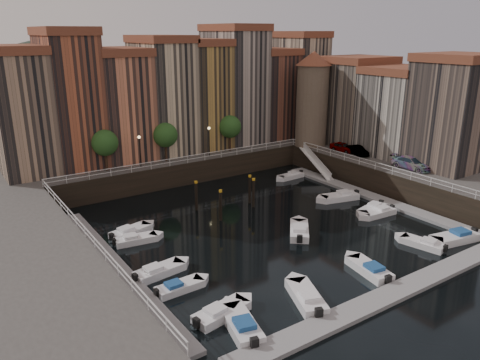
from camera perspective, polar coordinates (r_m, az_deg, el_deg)
ground at (r=49.68m, az=2.45°, el=-5.41°), size 200.00×200.00×0.00m
quay_far at (r=70.68m, az=-10.14°, el=2.68°), size 80.00×20.00×3.00m
quay_right at (r=67.69m, az=23.00°, el=0.85°), size 20.00×36.00×3.00m
dock_left at (r=42.04m, az=-15.07°, el=-10.30°), size 2.00×28.00×0.35m
dock_right at (r=59.47m, az=15.72°, el=-1.94°), size 2.00×28.00×0.35m
dock_near at (r=38.78m, az=17.92°, el=-13.11°), size 30.00×2.00×0.35m
mountains at (r=149.95m, az=-23.27°, el=11.88°), size 145.00×100.00×18.00m
far_terrace at (r=68.04m, az=-7.11°, el=10.36°), size 48.70×10.30×17.50m
right_terrace at (r=68.04m, az=19.04°, el=8.36°), size 9.30×24.30×14.00m
corner_tower at (r=70.29m, az=8.79°, el=9.90°), size 5.20×5.20×13.80m
promenade_trees at (r=62.05m, az=-8.54°, el=5.50°), size 21.20×3.20×5.20m
street_lamps at (r=61.46m, az=-7.82°, el=4.76°), size 10.36×0.36×4.18m
railings at (r=52.13m, az=-0.68°, el=0.17°), size 36.08×34.04×0.52m
gangway at (r=66.76m, az=9.23°, el=2.21°), size 2.78×8.32×3.73m
mooring_pilings at (r=52.94m, az=-1.17°, el=-1.99°), size 6.69×4.48×3.78m
boat_left_0 at (r=34.61m, az=-2.40°, el=-15.86°), size 4.74×2.38×1.06m
boat_left_1 at (r=37.93m, az=-7.49°, el=-12.82°), size 4.12×1.60×0.94m
boat_left_2 at (r=40.34m, az=-9.93°, el=-10.90°), size 4.70×2.21×1.06m
boat_left_3 at (r=46.51m, az=-12.69°, el=-7.09°), size 4.31×2.07×0.97m
boat_left_4 at (r=48.29m, az=-13.27°, el=-6.14°), size 4.65×2.69×1.04m
boat_right_0 at (r=50.18m, az=24.80°, el=-6.39°), size 5.34×2.77×1.20m
boat_right_1 at (r=54.05m, az=16.56°, el=-3.81°), size 4.46×1.87×1.01m
boat_right_2 at (r=54.86m, az=15.84°, el=-3.42°), size 4.61×2.56×1.03m
boat_right_3 at (r=57.83m, az=12.13°, el=-2.00°), size 5.07×2.81×1.14m
boat_right_4 at (r=65.26m, az=6.26°, el=0.51°), size 4.14×1.71×0.94m
boat_near_0 at (r=33.31m, az=0.19°, el=-17.28°), size 2.87×5.11×1.14m
boat_near_1 at (r=36.52m, az=8.14°, el=-14.01°), size 3.45×5.17×1.17m
boat_near_2 at (r=41.48m, az=15.54°, el=-10.45°), size 2.44×4.85×1.09m
boat_near_3 at (r=47.81m, az=21.48°, el=-7.23°), size 2.44×4.38×0.98m
car_a at (r=68.26m, az=12.39°, el=3.87°), size 1.88×3.98×1.31m
car_b at (r=66.67m, az=14.11°, el=3.43°), size 2.35×4.21×1.31m
car_c at (r=61.91m, az=20.16°, el=1.87°), size 2.47×5.33×1.51m
boat_extra_357 at (r=47.47m, az=7.23°, el=-6.18°), size 4.40×4.74×1.14m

